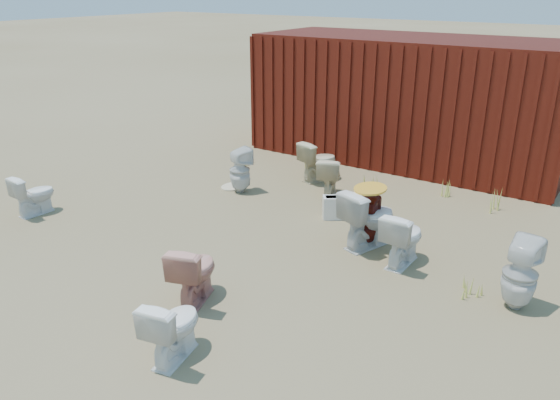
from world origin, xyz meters
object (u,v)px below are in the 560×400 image
Objects in this scene: toilet_front_e at (403,238)px; toilet_back_e at (520,274)px; shipping_container at (409,99)px; toilet_front_maroon at (367,221)px; toilet_back_beige_left at (329,177)px; toilet_front_c at (173,327)px; loose_tank at (339,207)px; toilet_back_a at (240,170)px; toilet_back_beige_right at (318,161)px; toilet_back_yellowlid at (368,218)px; toilet_front_pink at (194,272)px; toilet_front_a at (34,194)px.

toilet_back_e is (1.44, -0.26, 0.05)m from toilet_front_e.
shipping_container reaches higher than toilet_front_maroon.
shipping_container is 2.96m from toilet_back_beige_left.
loose_tank is (-0.29, 3.84, -0.16)m from toilet_front_c.
toilet_back_beige_left reaches higher than loose_tank.
toilet_back_e reaches higher than toilet_back_a.
shipping_container is at bearing -66.89° from toilet_front_e.
toilet_back_yellowlid is (1.92, -1.95, 0.05)m from toilet_back_beige_right.
shipping_container is 12.00× the size of loose_tank.
toilet_front_maroon is 0.96× the size of toilet_front_e.
toilet_front_pink reaches higher than toilet_front_c.
toilet_back_a is (-3.30, 0.89, 0.03)m from toilet_front_e.
shipping_container is 9.40× the size of toilet_front_a.
shipping_container is at bearing -116.69° from toilet_back_beige_left.
loose_tank is at bearing -144.36° from toilet_front_a.
toilet_back_beige_right is 4.63m from toilet_back_e.
toilet_back_yellowlid reaches higher than toilet_back_a.
toilet_front_e is (5.34, 1.65, 0.04)m from toilet_front_a.
toilet_back_beige_right is at bearing -39.29° from toilet_front_e.
toilet_front_e is 0.98× the size of toilet_back_beige_right.
toilet_back_yellowlid reaches higher than loose_tank.
toilet_back_beige_right is at bearing -108.83° from shipping_container.
toilet_front_pink is at bearing 54.99° from toilet_front_e.
toilet_back_beige_left is (-0.21, -2.83, -0.86)m from shipping_container.
toilet_front_pink is at bearing 37.94° from toilet_back_e.
toilet_back_beige_left is at bearing -94.18° from shipping_container.
shipping_container is 6.59m from toilet_front_pink.
toilet_back_beige_right is at bearing -54.70° from toilet_front_maroon.
toilet_front_maroon reaches higher than loose_tank.
toilet_front_a is 4.76m from toilet_back_beige_right.
toilet_front_e reaches higher than toilet_front_maroon.
toilet_front_e is at bearing 118.51° from toilet_back_beige_left.
shipping_container reaches higher than toilet_back_a.
toilet_back_e is at bearing -167.22° from toilet_front_pink.
loose_tank is (3.99, 2.49, -0.14)m from toilet_front_a.
loose_tank is at bearing -48.36° from toilet_front_maroon.
toilet_back_beige_right is at bearing -86.09° from toilet_front_c.
toilet_front_c is at bearing 102.30° from toilet_front_pink.
toilet_back_yellowlid is 1.02m from loose_tank.
toilet_back_a is (-2.24, 3.89, 0.05)m from toilet_front_c.
toilet_front_pink is 1.43× the size of loose_tank.
toilet_front_pink is (3.75, -0.48, 0.04)m from toilet_front_a.
toilet_back_beige_right is (-2.50, 2.16, 0.01)m from toilet_front_e.
toilet_front_e is (0.62, -0.24, 0.01)m from toilet_front_maroon.
loose_tank is at bearing -30.30° from toilet_front_e.
toilet_back_yellowlid is at bearing -110.17° from toilet_front_c.
toilet_back_e is at bearing -173.73° from toilet_back_yellowlid.
toilet_back_yellowlid is 2.08m from toilet_back_e.
toilet_front_c is 0.82× the size of toilet_back_yellowlid.
toilet_front_maroon reaches higher than toilet_front_a.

